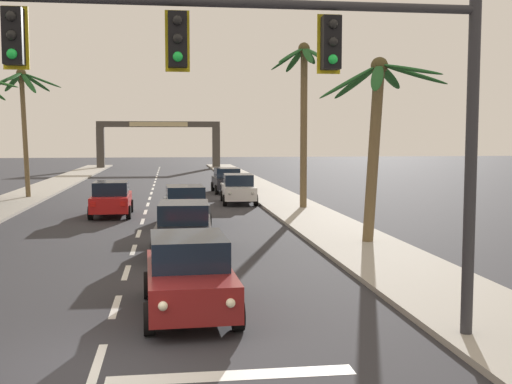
{
  "coord_description": "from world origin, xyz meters",
  "views": [
    {
      "loc": [
        1.25,
        -10.43,
        3.82
      ],
      "look_at": [
        3.77,
        8.0,
        2.2
      ],
      "focal_mm": 44.49,
      "sensor_mm": 36.0,
      "label": 1
    }
  ],
  "objects_px": {
    "sedan_third_in_queue": "(184,228)",
    "palm_right_second": "(378,114)",
    "traffic_signal_mast": "(277,72)",
    "palm_right_third": "(304,94)",
    "sedan_lead_at_stop_bar": "(189,274)",
    "palm_left_farthest": "(22,98)",
    "sedan_parked_mid_kerb": "(227,180)",
    "sedan_parked_nearest_kerb": "(238,189)",
    "sedan_fifth_in_queue": "(185,205)",
    "sedan_oncoming_far": "(112,198)",
    "town_gateway_arch": "(159,137)"
  },
  "relations": [
    {
      "from": "sedan_fifth_in_queue",
      "to": "sedan_parked_mid_kerb",
      "type": "relative_size",
      "value": 1.0
    },
    {
      "from": "sedan_oncoming_far",
      "to": "sedan_parked_nearest_kerb",
      "type": "distance_m",
      "value": 8.36
    },
    {
      "from": "sedan_parked_mid_kerb",
      "to": "palm_left_farthest",
      "type": "distance_m",
      "value": 14.15
    },
    {
      "from": "town_gateway_arch",
      "to": "sedan_parked_nearest_kerb",
      "type": "bearing_deg",
      "value": -83.05
    },
    {
      "from": "traffic_signal_mast",
      "to": "sedan_fifth_in_queue",
      "type": "distance_m",
      "value": 17.33
    },
    {
      "from": "sedan_fifth_in_queue",
      "to": "sedan_parked_mid_kerb",
      "type": "bearing_deg",
      "value": 78.24
    },
    {
      "from": "sedan_third_in_queue",
      "to": "town_gateway_arch",
      "type": "distance_m",
      "value": 57.91
    },
    {
      "from": "traffic_signal_mast",
      "to": "town_gateway_arch",
      "type": "bearing_deg",
      "value": 92.64
    },
    {
      "from": "sedan_parked_mid_kerb",
      "to": "palm_left_farthest",
      "type": "relative_size",
      "value": 0.56
    },
    {
      "from": "sedan_parked_nearest_kerb",
      "to": "palm_right_third",
      "type": "height_order",
      "value": "palm_right_third"
    },
    {
      "from": "sedan_parked_mid_kerb",
      "to": "town_gateway_arch",
      "type": "relative_size",
      "value": 0.3
    },
    {
      "from": "sedan_lead_at_stop_bar",
      "to": "sedan_third_in_queue",
      "type": "xyz_separation_m",
      "value": [
        0.06,
        7.09,
        0.0
      ]
    },
    {
      "from": "palm_left_farthest",
      "to": "palm_right_third",
      "type": "xyz_separation_m",
      "value": [
        15.81,
        -8.08,
        -0.12
      ]
    },
    {
      "from": "sedan_oncoming_far",
      "to": "palm_right_third",
      "type": "xyz_separation_m",
      "value": [
        9.73,
        1.21,
        5.2
      ]
    },
    {
      "from": "sedan_fifth_in_queue",
      "to": "palm_right_second",
      "type": "height_order",
      "value": "palm_right_second"
    },
    {
      "from": "sedan_third_in_queue",
      "to": "sedan_parked_nearest_kerb",
      "type": "distance_m",
      "value": 15.84
    },
    {
      "from": "palm_right_second",
      "to": "palm_right_third",
      "type": "height_order",
      "value": "palm_right_third"
    },
    {
      "from": "sedan_oncoming_far",
      "to": "palm_right_third",
      "type": "relative_size",
      "value": 0.52
    },
    {
      "from": "sedan_third_in_queue",
      "to": "sedan_oncoming_far",
      "type": "height_order",
      "value": "same"
    },
    {
      "from": "traffic_signal_mast",
      "to": "sedan_third_in_queue",
      "type": "height_order",
      "value": "traffic_signal_mast"
    },
    {
      "from": "traffic_signal_mast",
      "to": "sedan_oncoming_far",
      "type": "relative_size",
      "value": 2.41
    },
    {
      "from": "sedan_parked_nearest_kerb",
      "to": "town_gateway_arch",
      "type": "relative_size",
      "value": 0.3
    },
    {
      "from": "sedan_parked_mid_kerb",
      "to": "palm_left_farthest",
      "type": "xyz_separation_m",
      "value": [
        -12.79,
        -2.91,
        5.32
      ]
    },
    {
      "from": "sedan_parked_nearest_kerb",
      "to": "palm_right_third",
      "type": "distance_m",
      "value": 7.08
    },
    {
      "from": "sedan_parked_mid_kerb",
      "to": "town_gateway_arch",
      "type": "height_order",
      "value": "town_gateway_arch"
    },
    {
      "from": "sedan_parked_nearest_kerb",
      "to": "sedan_lead_at_stop_bar",
      "type": "bearing_deg",
      "value": -98.91
    },
    {
      "from": "sedan_fifth_in_queue",
      "to": "sedan_parked_nearest_kerb",
      "type": "distance_m",
      "value": 8.98
    },
    {
      "from": "sedan_third_in_queue",
      "to": "palm_right_second",
      "type": "relative_size",
      "value": 0.69
    },
    {
      "from": "sedan_lead_at_stop_bar",
      "to": "palm_right_third",
      "type": "distance_m",
      "value": 20.56
    },
    {
      "from": "sedan_lead_at_stop_bar",
      "to": "palm_left_farthest",
      "type": "height_order",
      "value": "palm_left_farthest"
    },
    {
      "from": "sedan_fifth_in_queue",
      "to": "town_gateway_arch",
      "type": "distance_m",
      "value": 50.84
    },
    {
      "from": "palm_left_farthest",
      "to": "palm_right_second",
      "type": "distance_m",
      "value": 24.99
    },
    {
      "from": "palm_left_farthest",
      "to": "palm_right_third",
      "type": "relative_size",
      "value": 0.92
    },
    {
      "from": "sedan_parked_mid_kerb",
      "to": "palm_right_second",
      "type": "bearing_deg",
      "value": -81.45
    },
    {
      "from": "sedan_parked_mid_kerb",
      "to": "sedan_third_in_queue",
      "type": "bearing_deg",
      "value": -98.69
    },
    {
      "from": "sedan_oncoming_far",
      "to": "palm_left_farthest",
      "type": "xyz_separation_m",
      "value": [
        -6.07,
        9.29,
        5.32
      ]
    },
    {
      "from": "sedan_lead_at_stop_bar",
      "to": "traffic_signal_mast",
      "type": "bearing_deg",
      "value": -60.59
    },
    {
      "from": "sedan_third_in_queue",
      "to": "sedan_parked_nearest_kerb",
      "type": "height_order",
      "value": "same"
    },
    {
      "from": "palm_right_second",
      "to": "town_gateway_arch",
      "type": "height_order",
      "value": "palm_right_second"
    },
    {
      "from": "traffic_signal_mast",
      "to": "sedan_parked_mid_kerb",
      "type": "relative_size",
      "value": 2.41
    },
    {
      "from": "palm_right_third",
      "to": "town_gateway_arch",
      "type": "relative_size",
      "value": 0.58
    },
    {
      "from": "palm_right_second",
      "to": "palm_right_third",
      "type": "relative_size",
      "value": 0.76
    },
    {
      "from": "sedan_lead_at_stop_bar",
      "to": "sedan_parked_mid_kerb",
      "type": "height_order",
      "value": "same"
    },
    {
      "from": "sedan_third_in_queue",
      "to": "palm_right_second",
      "type": "height_order",
      "value": "palm_right_second"
    },
    {
      "from": "traffic_signal_mast",
      "to": "sedan_third_in_queue",
      "type": "distance_m",
      "value": 10.64
    },
    {
      "from": "sedan_fifth_in_queue",
      "to": "sedan_parked_mid_kerb",
      "type": "xyz_separation_m",
      "value": [
        3.25,
        15.6,
        0.0
      ]
    },
    {
      "from": "sedan_oncoming_far",
      "to": "palm_right_third",
      "type": "bearing_deg",
      "value": 7.07
    },
    {
      "from": "sedan_fifth_in_queue",
      "to": "sedan_oncoming_far",
      "type": "relative_size",
      "value": 1.01
    },
    {
      "from": "sedan_third_in_queue",
      "to": "sedan_fifth_in_queue",
      "type": "distance_m",
      "value": 7.09
    },
    {
      "from": "sedan_oncoming_far",
      "to": "sedan_lead_at_stop_bar",
      "type": "bearing_deg",
      "value": -79.71
    }
  ]
}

